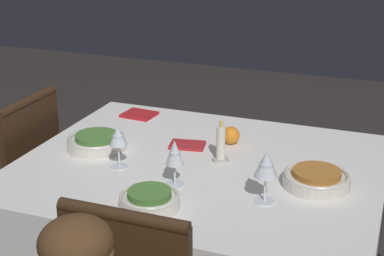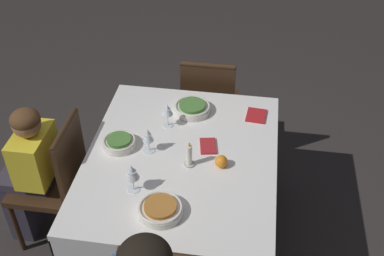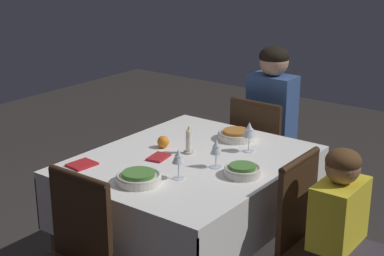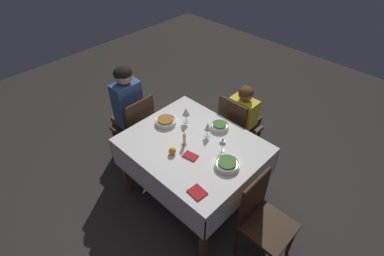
% 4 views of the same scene
% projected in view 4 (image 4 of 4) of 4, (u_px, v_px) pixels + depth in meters
% --- Properties ---
extents(ground_plane, '(8.00, 8.00, 0.00)m').
position_uv_depth(ground_plane, '(193.00, 193.00, 3.28)').
color(ground_plane, '#332D2B').
extents(dining_table, '(1.25, 1.03, 0.74)m').
position_uv_depth(dining_table, '(193.00, 151.00, 2.87)').
color(dining_table, white).
rests_on(dining_table, ground_plane).
extents(chair_east, '(0.40, 0.39, 0.89)m').
position_uv_depth(chair_east, '(136.00, 126.00, 3.39)').
color(chair_east, '#382314').
rests_on(chair_east, ground_plane).
extents(chair_south, '(0.39, 0.40, 0.89)m').
position_uv_depth(chair_south, '(237.00, 127.00, 3.39)').
color(chair_south, '#382314').
rests_on(chair_south, ground_plane).
extents(chair_west, '(0.40, 0.39, 0.89)m').
position_uv_depth(chair_west, '(262.00, 218.00, 2.48)').
color(chair_west, '#382314').
rests_on(chair_west, ground_plane).
extents(person_adult_denim, '(0.34, 0.30, 1.21)m').
position_uv_depth(person_adult_denim, '(126.00, 107.00, 3.35)').
color(person_adult_denim, '#4C4233').
rests_on(person_adult_denim, ground_plane).
extents(person_child_yellow, '(0.30, 0.33, 0.98)m').
position_uv_depth(person_child_yellow, '(246.00, 117.00, 3.45)').
color(person_child_yellow, '#383342').
rests_on(person_child_yellow, ground_plane).
extents(bowl_east, '(0.22, 0.22, 0.06)m').
position_uv_depth(bowl_east, '(166.00, 121.00, 3.02)').
color(bowl_east, silver).
rests_on(bowl_east, dining_table).
extents(wine_glass_east, '(0.07, 0.07, 0.17)m').
position_uv_depth(wine_glass_east, '(186.00, 112.00, 2.98)').
color(wine_glass_east, white).
rests_on(wine_glass_east, dining_table).
extents(bowl_south, '(0.18, 0.18, 0.06)m').
position_uv_depth(bowl_south, '(220.00, 126.00, 2.96)').
color(bowl_south, silver).
rests_on(bowl_south, dining_table).
extents(wine_glass_south, '(0.07, 0.07, 0.16)m').
position_uv_depth(wine_glass_south, '(208.00, 127.00, 2.83)').
color(wine_glass_south, white).
rests_on(wine_glass_south, dining_table).
extents(bowl_west, '(0.22, 0.22, 0.06)m').
position_uv_depth(bowl_west, '(227.00, 164.00, 2.57)').
color(bowl_west, silver).
rests_on(bowl_west, dining_table).
extents(wine_glass_west, '(0.06, 0.06, 0.15)m').
position_uv_depth(wine_glass_west, '(223.00, 142.00, 2.67)').
color(wine_glass_west, white).
rests_on(wine_glass_west, dining_table).
extents(candle_centerpiece, '(0.06, 0.06, 0.16)m').
position_uv_depth(candle_centerpiece, '(184.00, 139.00, 2.77)').
color(candle_centerpiece, beige).
rests_on(candle_centerpiece, dining_table).
extents(orange_fruit, '(0.07, 0.07, 0.07)m').
position_uv_depth(orange_fruit, '(172.00, 151.00, 2.68)').
color(orange_fruit, orange).
rests_on(orange_fruit, dining_table).
extents(napkin_red_folded, '(0.14, 0.11, 0.01)m').
position_uv_depth(napkin_red_folded, '(190.00, 156.00, 2.67)').
color(napkin_red_folded, '#AD2328').
rests_on(napkin_red_folded, dining_table).
extents(napkin_spare_side, '(0.14, 0.13, 0.01)m').
position_uv_depth(napkin_spare_side, '(197.00, 192.00, 2.37)').
color(napkin_spare_side, red).
rests_on(napkin_spare_side, dining_table).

